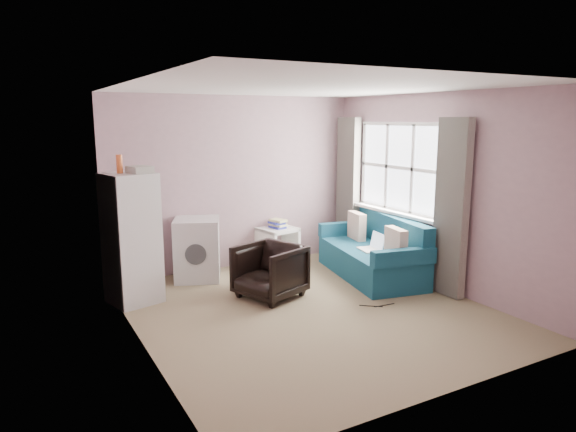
% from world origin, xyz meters
% --- Properties ---
extents(room, '(3.84, 4.24, 2.54)m').
position_xyz_m(room, '(0.02, 0.01, 1.25)').
color(room, '#877758').
rests_on(room, ground).
extents(armchair, '(0.87, 0.90, 0.73)m').
position_xyz_m(armchair, '(-0.20, 0.62, 0.36)').
color(armchair, black).
rests_on(armchair, ground).
extents(fridge, '(0.65, 0.65, 1.77)m').
position_xyz_m(fridge, '(-1.70, 1.26, 0.79)').
color(fridge, silver).
rests_on(fridge, ground).
extents(washing_machine, '(0.78, 0.78, 0.84)m').
position_xyz_m(washing_machine, '(-0.73, 1.75, 0.44)').
color(washing_machine, silver).
rests_on(washing_machine, ground).
extents(side_table, '(0.58, 0.58, 0.68)m').
position_xyz_m(side_table, '(0.59, 1.90, 0.32)').
color(side_table, white).
rests_on(side_table, ground).
extents(sofa, '(1.20, 2.01, 0.84)m').
position_xyz_m(sofa, '(1.48, 0.69, 0.31)').
color(sofa, '#195873').
rests_on(sofa, ground).
extents(window_dressing, '(0.17, 2.62, 2.18)m').
position_xyz_m(window_dressing, '(1.78, 0.70, 1.11)').
color(window_dressing, white).
rests_on(window_dressing, ground).
extents(floor_cables, '(0.41, 0.18, 0.01)m').
position_xyz_m(floor_cables, '(0.77, -0.28, 0.01)').
color(floor_cables, black).
rests_on(floor_cables, ground).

